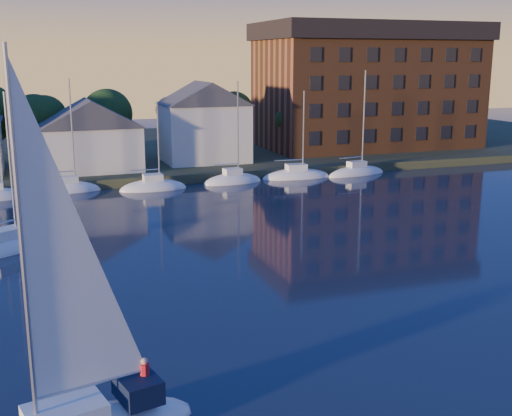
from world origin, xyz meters
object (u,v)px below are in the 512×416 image
clubhouse_east (204,121)px  condo_block (368,85)px  clubhouse_centre (90,134)px  drifting_sailboat_left (8,249)px

clubhouse_east → condo_block: 26.94m
clubhouse_centre → condo_block: size_ratio=0.37×
clubhouse_east → drifting_sailboat_left: size_ratio=0.85×
clubhouse_east → condo_block: size_ratio=0.34×
clubhouse_centre → drifting_sailboat_left: size_ratio=0.93×
condo_block → drifting_sailboat_left: size_ratio=2.50×
clubhouse_east → condo_block: (26.00, 5.95, 3.79)m
condo_block → drifting_sailboat_left: condo_block is taller
clubhouse_centre → condo_block: 41.05m
condo_block → clubhouse_east: bearing=-167.1°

